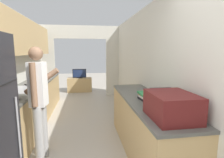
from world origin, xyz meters
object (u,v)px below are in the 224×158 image
(person, at_px, (39,101))
(book_stack, at_px, (147,96))
(range_oven, at_px, (26,111))
(tv_cabinet, at_px, (80,85))
(suitcase, at_px, (171,106))
(television, at_px, (79,74))
(knife, at_px, (27,84))

(person, relative_size, book_stack, 5.96)
(range_oven, xyz_separation_m, tv_cabinet, (0.95, 3.55, -0.17))
(suitcase, relative_size, television, 1.09)
(person, xyz_separation_m, tv_cabinet, (0.44, 4.49, -0.63))
(range_oven, height_order, suitcase, suitcase)
(range_oven, xyz_separation_m, knife, (-0.10, 0.48, 0.45))
(person, bearing_deg, television, 1.72)
(knife, bearing_deg, book_stack, -68.84)
(knife, bearing_deg, television, 37.75)
(suitcase, bearing_deg, book_stack, 90.46)
(range_oven, xyz_separation_m, book_stack, (2.09, -1.08, 0.50))
(range_oven, height_order, person, person)
(person, bearing_deg, suitcase, -111.43)
(television, height_order, knife, television)
(television, bearing_deg, knife, -109.05)
(range_oven, bearing_deg, television, 74.85)
(suitcase, bearing_deg, knife, 133.61)
(person, height_order, television, person)
(suitcase, xyz_separation_m, television, (-1.14, 5.32, -0.30))
(range_oven, distance_m, television, 3.64)
(suitcase, height_order, book_stack, suitcase)
(television, relative_size, knife, 1.78)
(range_oven, relative_size, suitcase, 1.78)
(person, relative_size, television, 3.15)
(range_oven, xyz_separation_m, person, (0.51, -0.94, 0.45))
(television, distance_m, knife, 3.20)
(range_oven, relative_size, knife, 3.44)
(suitcase, bearing_deg, person, 151.20)
(tv_cabinet, distance_m, television, 0.46)
(tv_cabinet, bearing_deg, suitcase, -77.97)
(book_stack, bearing_deg, knife, 144.36)
(person, xyz_separation_m, television, (0.44, 4.45, -0.17))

